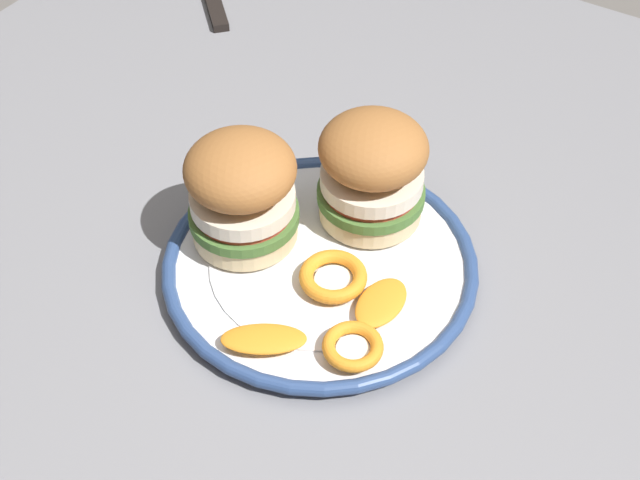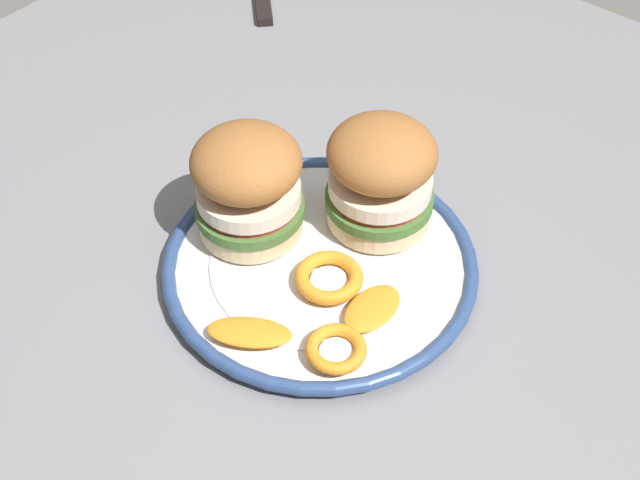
{
  "view_description": "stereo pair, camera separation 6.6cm",
  "coord_description": "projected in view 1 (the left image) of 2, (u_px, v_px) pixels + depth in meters",
  "views": [
    {
      "loc": [
        0.22,
        -0.43,
        1.28
      ],
      "look_at": [
        -0.05,
        -0.01,
        0.76
      ],
      "focal_mm": 49.58,
      "sensor_mm": 36.0,
      "label": 1
    },
    {
      "loc": [
        0.27,
        -0.39,
        1.28
      ],
      "look_at": [
        -0.05,
        -0.01,
        0.76
      ],
      "focal_mm": 49.58,
      "sensor_mm": 36.0,
      "label": 2
    }
  ],
  "objects": [
    {
      "name": "orange_peel_curled",
      "position": [
        333.0,
        277.0,
        0.72
      ],
      "size": [
        0.08,
        0.08,
        0.01
      ],
      "color": "orange",
      "rests_on": "dinner_plate"
    },
    {
      "name": "dining_table",
      "position": [
        369.0,
        355.0,
        0.81
      ],
      "size": [
        1.18,
        1.06,
        0.72
      ],
      "color": "gray",
      "rests_on": "ground"
    },
    {
      "name": "sandwich_half_right",
      "position": [
        372.0,
        169.0,
        0.74
      ],
      "size": [
        0.13,
        0.13,
        0.1
      ],
      "color": "beige",
      "rests_on": "dinner_plate"
    },
    {
      "name": "orange_peel_small_curl",
      "position": [
        353.0,
        347.0,
        0.67
      ],
      "size": [
        0.07,
        0.07,
        0.01
      ],
      "color": "orange",
      "rests_on": "dinner_plate"
    },
    {
      "name": "dinner_plate",
      "position": [
        320.0,
        265.0,
        0.75
      ],
      "size": [
        0.27,
        0.27,
        0.02
      ],
      "color": "white",
      "rests_on": "dining_table"
    },
    {
      "name": "orange_peel_strip_short",
      "position": [
        381.0,
        303.0,
        0.7
      ],
      "size": [
        0.03,
        0.06,
        0.01
      ],
      "color": "orange",
      "rests_on": "dinner_plate"
    },
    {
      "name": "orange_peel_strip_long",
      "position": [
        264.0,
        339.0,
        0.68
      ],
      "size": [
        0.07,
        0.06,
        0.01
      ],
      "color": "orange",
      "rests_on": "dinner_plate"
    },
    {
      "name": "sandwich_half_left",
      "position": [
        242.0,
        190.0,
        0.73
      ],
      "size": [
        0.13,
        0.13,
        0.1
      ],
      "color": "beige",
      "rests_on": "dinner_plate"
    }
  ]
}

